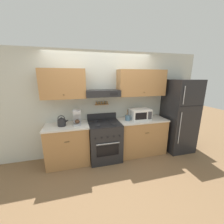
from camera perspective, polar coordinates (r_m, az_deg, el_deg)
ground_plane at (r=3.39m, az=-1.93°, el=-20.80°), size 16.00×16.00×0.00m
wall_back at (r=3.40m, az=-3.52°, el=5.59°), size 5.20×0.46×2.55m
counter_left at (r=3.38m, az=-17.77°, el=-12.58°), size 0.95×0.62×0.92m
counter_right at (r=3.72m, az=11.93°, el=-9.59°), size 1.22×0.62×0.92m
stove_range at (r=3.39m, az=-3.06°, el=-11.77°), size 0.74×0.70×1.06m
refrigerator at (r=4.07m, az=26.06°, el=-1.43°), size 0.70×0.75×1.89m
tea_kettle at (r=3.17m, az=-20.19°, el=-3.80°), size 0.22×0.17×0.24m
coffee_maker at (r=3.16m, az=-14.35°, el=-2.01°), size 0.17×0.23×0.33m
microwave at (r=3.51m, az=11.60°, el=-0.86°), size 0.48×0.36×0.26m
utensil_crock at (r=3.38m, az=6.58°, el=-2.37°), size 0.13×0.13×0.28m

